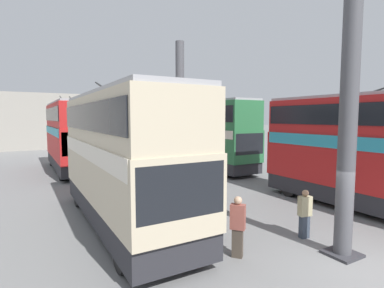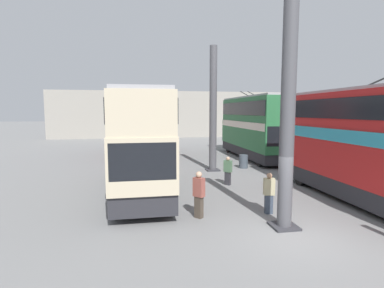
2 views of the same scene
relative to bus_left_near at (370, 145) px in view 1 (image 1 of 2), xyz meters
The scene contains 12 objects.
ground_plane 6.27m from the bus_left_near, 120.91° to the left, with size 240.00×240.00×0.00m, color slate.
depot_back_wall 34.63m from the bus_left_near, ahead, with size 0.50×36.00×7.05m.
support_column_near 5.34m from the bus_left_near, 112.99° to the left, with size 0.89×0.89×8.30m.
support_column_far 9.56m from the bus_left_near, 30.38° to the left, with size 0.89×0.89×8.30m.
bus_left_near is the anchor object (origin of this frame).
bus_left_far 12.98m from the bus_left_near, ahead, with size 10.68×2.54×5.88m.
bus_right_near 10.26m from the bus_left_near, 69.23° to the left, with size 9.64×2.54×5.52m.
bus_right_far 19.36m from the bus_left_near, 29.71° to the left, with size 9.77×2.54×5.76m.
person_by_right_row 7.79m from the bus_left_near, 94.59° to the left, with size 0.48×0.46×1.78m.
person_aisle_midway 6.76m from the bus_left_near, 50.28° to the left, with size 0.46×0.47×1.56m.
person_aisle_foreground 5.17m from the bus_left_near, 97.46° to the left, with size 0.31×0.46×1.63m.
oil_drum 9.30m from the bus_left_near, 15.66° to the left, with size 0.66×0.66×0.94m.
Camera 1 is at (-4.29, 7.99, 4.01)m, focal length 28.00 mm.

